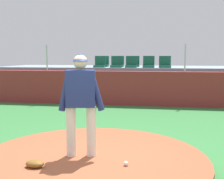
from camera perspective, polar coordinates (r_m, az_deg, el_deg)
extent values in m
plane|color=#337739|center=(5.13, -4.15, -15.32)|extent=(60.00, 60.00, 0.00)
cylinder|color=#9A5033|center=(5.09, -4.16, -14.27)|extent=(4.00, 4.00, 0.20)
cylinder|color=white|center=(5.02, -8.14, -8.25)|extent=(0.16, 0.16, 0.86)
cylinder|color=white|center=(4.99, -4.13, -8.29)|extent=(0.16, 0.16, 0.86)
cube|color=navy|center=(4.87, -6.25, 0.19)|extent=(0.52, 0.34, 0.62)
cylinder|color=navy|center=(4.90, -9.23, -0.24)|extent=(0.26, 0.15, 0.70)
cylinder|color=navy|center=(4.86, -3.23, -0.23)|extent=(0.31, 0.16, 0.70)
sphere|color=beige|center=(4.84, -6.32, 5.47)|extent=(0.24, 0.24, 0.24)
cone|color=navy|center=(4.84, -6.33, 6.46)|extent=(0.32, 0.32, 0.13)
sphere|color=white|center=(4.66, 2.79, -14.48)|extent=(0.07, 0.07, 0.07)
ellipsoid|color=brown|center=(4.75, -15.11, -14.06)|extent=(0.32, 0.23, 0.11)
cube|color=maroon|center=(11.27, 3.38, 0.26)|extent=(13.52, 0.40, 1.33)
cylinder|color=silver|center=(12.01, -12.83, 6.16)|extent=(0.06, 0.06, 1.04)
cylinder|color=silver|center=(11.20, 14.33, 6.10)|extent=(0.06, 0.06, 1.04)
cube|color=#8094A0|center=(13.64, 4.38, 1.57)|extent=(12.38, 3.35, 1.43)
cube|color=#14533E|center=(12.59, -2.48, 4.65)|extent=(0.48, 0.44, 0.10)
cube|color=#14533E|center=(12.76, -2.32, 5.80)|extent=(0.48, 0.08, 0.40)
cube|color=#14533E|center=(12.44, 0.85, 4.63)|extent=(0.48, 0.44, 0.10)
cube|color=#14533E|center=(12.61, 0.97, 5.79)|extent=(0.48, 0.08, 0.40)
cube|color=#14533E|center=(12.36, 3.81, 4.60)|extent=(0.48, 0.44, 0.10)
cube|color=#14533E|center=(12.53, 3.89, 5.77)|extent=(0.48, 0.08, 0.40)
cube|color=#14533E|center=(12.32, 7.30, 4.55)|extent=(0.48, 0.44, 0.10)
cube|color=#14533E|center=(12.49, 7.35, 5.73)|extent=(0.48, 0.08, 0.40)
cube|color=#14533E|center=(12.30, 10.51, 4.49)|extent=(0.48, 0.44, 0.10)
cube|color=#14533E|center=(12.47, 10.52, 5.67)|extent=(0.48, 0.08, 0.40)
cube|color=#14533E|center=(13.45, -1.76, 4.78)|extent=(0.48, 0.44, 0.10)
cube|color=#14533E|center=(13.62, -1.62, 5.85)|extent=(0.48, 0.08, 0.40)
cube|color=#14533E|center=(13.37, 1.28, 4.77)|extent=(0.48, 0.44, 0.10)
cube|color=#14533E|center=(13.54, 1.38, 5.85)|extent=(0.48, 0.08, 0.40)
cube|color=#14533E|center=(13.29, 4.37, 4.74)|extent=(0.48, 0.44, 0.10)
cube|color=#14533E|center=(13.46, 4.44, 5.83)|extent=(0.48, 0.08, 0.40)
cube|color=#14533E|center=(13.22, 7.20, 4.70)|extent=(0.48, 0.44, 0.10)
cube|color=#14533E|center=(13.40, 7.24, 5.79)|extent=(0.48, 0.08, 0.40)
cube|color=#14533E|center=(13.24, 10.36, 4.64)|extent=(0.48, 0.44, 0.10)
cube|color=#14533E|center=(13.42, 10.36, 5.74)|extent=(0.48, 0.08, 0.40)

